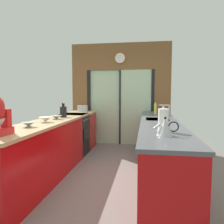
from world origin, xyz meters
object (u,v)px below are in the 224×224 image
object	(u,v)px
mixing_bowl_far	(56,117)
stand_mixer	(0,121)
kettle	(165,127)
paper_towel_roll	(163,120)
knife_block	(63,112)
mixing_bowl_near	(28,124)
soap_bottle	(155,109)
stock_pot	(83,109)
oven_range	(74,134)
mixing_bowl_mid	(45,119)

from	to	relation	value
mixing_bowl_far	stand_mixer	bearing A→B (deg)	-90.00
kettle	paper_towel_roll	size ratio (longest dim) A/B	0.89
knife_block	mixing_bowl_near	bearing A→B (deg)	-90.00
stand_mixer	soap_bottle	xyz separation A→B (m)	(1.78, 2.69, -0.04)
mixing_bowl_near	mixing_bowl_far	distance (m)	0.92
stock_pot	paper_towel_roll	world-z (taller)	paper_towel_roll
oven_range	knife_block	world-z (taller)	knife_block
mixing_bowl_mid	stock_pot	bearing A→B (deg)	90.00
knife_block	stand_mixer	size ratio (longest dim) A/B	0.66
mixing_bowl_mid	kettle	distance (m)	1.96
kettle	mixing_bowl_mid	bearing A→B (deg)	155.42
paper_towel_roll	kettle	bearing A→B (deg)	-89.57
oven_range	kettle	distance (m)	2.92
mixing_bowl_mid	mixing_bowl_far	xyz separation A→B (m)	(0.00, 0.42, -0.01)
paper_towel_roll	mixing_bowl_mid	bearing A→B (deg)	162.62
oven_range	mixing_bowl_mid	world-z (taller)	mixing_bowl_mid
oven_range	mixing_bowl_mid	bearing A→B (deg)	-89.25
mixing_bowl_far	soap_bottle	bearing A→B (deg)	33.92
mixing_bowl_far	paper_towel_roll	xyz separation A→B (m)	(1.78, -0.98, 0.10)
stand_mixer	oven_range	bearing A→B (deg)	90.43
stand_mixer	kettle	world-z (taller)	stand_mixer
oven_range	paper_towel_roll	distance (m)	2.73
mixing_bowl_mid	mixing_bowl_near	bearing A→B (deg)	-90.00
mixing_bowl_mid	stand_mixer	bearing A→B (deg)	-90.00
mixing_bowl_near	stock_pot	world-z (taller)	stock_pot
mixing_bowl_mid	knife_block	world-z (taller)	knife_block
mixing_bowl_far	knife_block	distance (m)	0.34
mixing_bowl_far	stock_pot	size ratio (longest dim) A/B	0.74
knife_block	stand_mixer	distance (m)	1.83
mixing_bowl_near	knife_block	xyz separation A→B (m)	(-0.00, 1.25, 0.07)
mixing_bowl_mid	kettle	size ratio (longest dim) A/B	0.77
knife_block	soap_bottle	world-z (taller)	soap_bottle
mixing_bowl_far	stand_mixer	world-z (taller)	stand_mixer
oven_range	stand_mixer	bearing A→B (deg)	-89.57
knife_block	soap_bottle	size ratio (longest dim) A/B	0.99
kettle	mixing_bowl_far	bearing A→B (deg)	145.26
soap_bottle	kettle	bearing A→B (deg)	-89.95
mixing_bowl_far	soap_bottle	world-z (taller)	soap_bottle
knife_block	mixing_bowl_far	bearing A→B (deg)	-90.00
oven_range	soap_bottle	distance (m)	1.90
mixing_bowl_far	stock_pot	xyz separation A→B (m)	(0.00, 1.61, 0.04)
mixing_bowl_mid	stock_pot	distance (m)	2.03
stock_pot	paper_towel_roll	distance (m)	3.14
knife_block	stock_pot	size ratio (longest dim) A/B	1.05
stock_pot	kettle	bearing A→B (deg)	-57.95
oven_range	knife_block	distance (m)	0.87
soap_bottle	mixing_bowl_near	bearing A→B (deg)	-130.02
soap_bottle	paper_towel_roll	xyz separation A→B (m)	(0.00, -2.18, 0.01)
mixing_bowl_near	knife_block	bearing A→B (deg)	90.00
oven_range	stand_mixer	size ratio (longest dim) A/B	2.19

